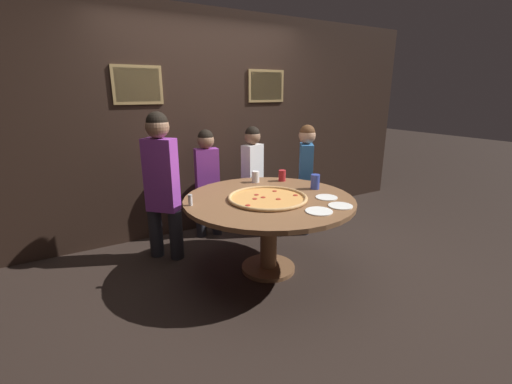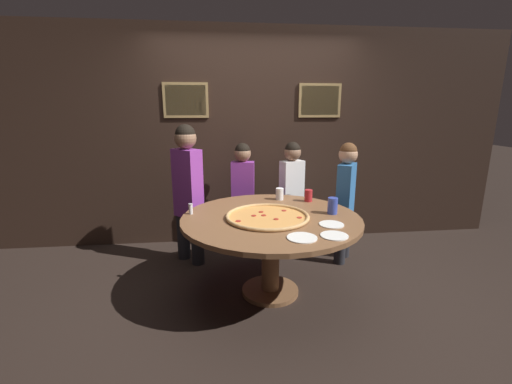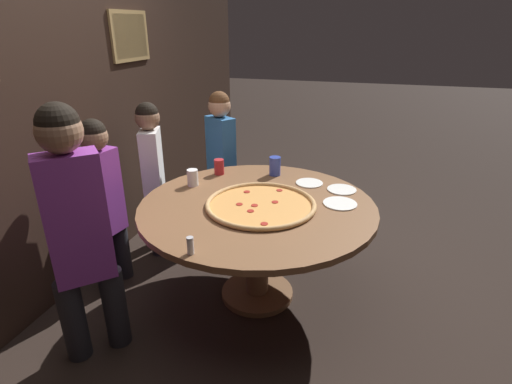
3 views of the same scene
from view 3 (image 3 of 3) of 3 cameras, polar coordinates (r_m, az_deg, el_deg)
ground_plane at (r=3.04m, az=0.18°, el=-14.43°), size 24.00×24.00×0.00m
back_wall at (r=3.16m, az=-25.21°, el=10.93°), size 6.40×0.08×2.60m
dining_table at (r=2.72m, az=0.19°, el=-4.15°), size 1.58×1.58×0.74m
giant_pizza at (r=2.61m, az=0.69°, el=-1.78°), size 0.73×0.73×0.03m
drink_cup_by_shaker at (r=3.14m, az=2.72°, el=3.72°), size 0.09×0.09×0.15m
drink_cup_near_right at (r=3.18m, az=-5.30°, el=3.60°), size 0.08×0.08×0.12m
drink_cup_far_right at (r=2.97m, az=-9.04°, el=2.05°), size 0.08×0.08×0.12m
white_plate_left_side at (r=3.02m, az=7.63°, el=1.28°), size 0.20×0.20×0.01m
white_plate_far_back at (r=2.71m, az=11.92°, el=-1.62°), size 0.22×0.22×0.01m
white_plate_beside_cup at (r=2.94m, az=12.15°, el=0.35°), size 0.21×0.21×0.01m
condiment_shaker at (r=2.10m, az=-9.37°, el=-7.54°), size 0.04×0.04×0.10m
diner_far_left at (r=3.65m, az=-5.01°, el=5.30°), size 0.28×0.34×1.32m
diner_far_right at (r=2.34m, az=-24.16°, el=-4.24°), size 0.36×0.36×1.51m
diner_side_right at (r=3.01m, az=-21.02°, el=-0.61°), size 0.33×0.19×1.28m
diner_centre_back at (r=3.40m, az=-14.51°, el=3.04°), size 0.34×0.23×1.29m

